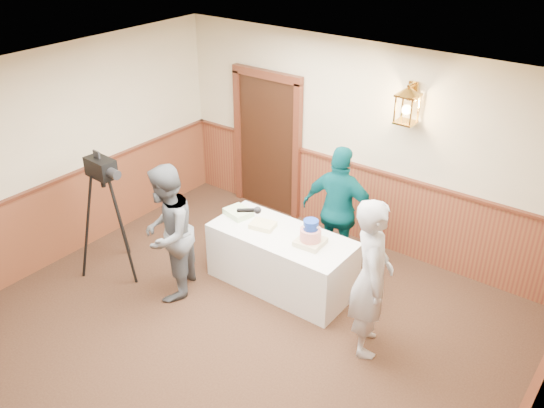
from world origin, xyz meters
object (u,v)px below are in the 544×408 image
at_px(interviewer, 167,233).
at_px(assistant_p, 340,211).
at_px(display_table, 282,259).
at_px(sheet_cake_green, 238,212).
at_px(sheet_cake_yellow, 263,225).
at_px(baker, 371,278).
at_px(tv_camera_rig, 109,223).
at_px(tiered_cake, 310,235).

distance_m(interviewer, assistant_p, 2.16).
relative_size(display_table, sheet_cake_green, 5.44).
xyz_separation_m(sheet_cake_yellow, interviewer, (-0.71, -0.93, 0.08)).
bearing_deg(baker, tv_camera_rig, 70.85).
distance_m(sheet_cake_green, interviewer, 1.02).
xyz_separation_m(sheet_cake_green, assistant_p, (1.09, 0.69, 0.08)).
height_order(tiered_cake, tv_camera_rig, tv_camera_rig).
relative_size(sheet_cake_green, assistant_p, 0.19).
height_order(display_table, sheet_cake_yellow, sheet_cake_yellow).
relative_size(tiered_cake, sheet_cake_green, 1.00).
height_order(sheet_cake_yellow, tv_camera_rig, tv_camera_rig).
relative_size(interviewer, tv_camera_rig, 1.07).
xyz_separation_m(display_table, baker, (1.40, -0.36, 0.53)).
bearing_deg(tv_camera_rig, sheet_cake_yellow, 36.02).
distance_m(display_table, interviewer, 1.45).
xyz_separation_m(tiered_cake, baker, (0.99, -0.37, 0.03)).
relative_size(baker, assistant_p, 1.05).
bearing_deg(assistant_p, tv_camera_rig, 30.08).
bearing_deg(baker, display_table, 44.67).
bearing_deg(display_table, sheet_cake_green, 177.05).
relative_size(display_table, assistant_p, 1.04).
xyz_separation_m(tiered_cake, tv_camera_rig, (-2.34, -1.07, -0.16)).
bearing_deg(interviewer, display_table, 106.84).
xyz_separation_m(display_table, sheet_cake_green, (-0.72, 0.04, 0.41)).
bearing_deg(assistant_p, sheet_cake_green, 24.85).
distance_m(sheet_cake_green, tv_camera_rig, 1.63).
distance_m(display_table, tiered_cake, 0.64).
xyz_separation_m(display_table, assistant_p, (0.37, 0.73, 0.49)).
relative_size(tiered_cake, baker, 0.18).
xyz_separation_m(display_table, tv_camera_rig, (-1.93, -1.05, 0.35)).
xyz_separation_m(tiered_cake, assistant_p, (-0.03, 0.72, -0.01)).
bearing_deg(tv_camera_rig, assistant_p, 41.67).
distance_m(tiered_cake, sheet_cake_yellow, 0.69).
bearing_deg(tiered_cake, tv_camera_rig, -155.49).
bearing_deg(baker, sheet_cake_yellow, 47.51).
bearing_deg(baker, tiered_cake, 38.64).
bearing_deg(interviewer, baker, 76.90).
bearing_deg(tiered_cake, baker, -20.38).
bearing_deg(sheet_cake_green, assistant_p, 32.54).
bearing_deg(sheet_cake_green, baker, -10.56).
distance_m(sheet_cake_yellow, assistant_p, 0.99).
bearing_deg(baker, sheet_cake_green, 48.46).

